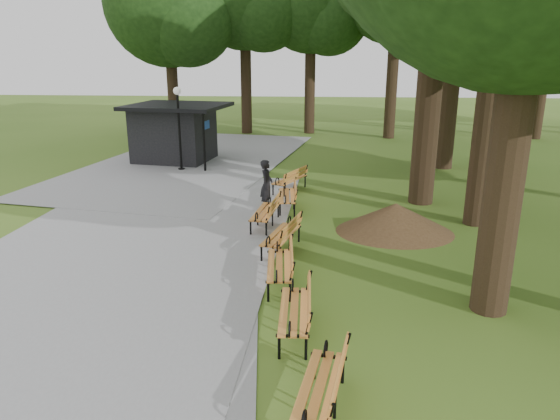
# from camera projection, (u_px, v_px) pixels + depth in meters

# --- Properties ---
(ground) EXTENTS (100.00, 100.00, 0.00)m
(ground) POSITION_uv_depth(u_px,v_px,m) (266.00, 312.00, 10.04)
(ground) COLOR #3E611B
(ground) RESTS_ON ground
(path) EXTENTS (12.00, 38.00, 0.06)m
(path) POSITION_uv_depth(u_px,v_px,m) (122.00, 249.00, 13.17)
(path) COLOR gray
(path) RESTS_ON ground
(person) EXTENTS (0.43, 0.61, 1.60)m
(person) POSITION_uv_depth(u_px,v_px,m) (267.00, 185.00, 16.37)
(person) COLOR black
(person) RESTS_ON ground
(kiosk) EXTENTS (4.68, 4.23, 2.60)m
(kiosk) POSITION_uv_depth(u_px,v_px,m) (174.00, 133.00, 23.50)
(kiosk) COLOR black
(kiosk) RESTS_ON ground
(lamp_post) EXTENTS (0.32, 0.32, 3.47)m
(lamp_post) POSITION_uv_depth(u_px,v_px,m) (178.00, 112.00, 21.26)
(lamp_post) COLOR black
(lamp_post) RESTS_ON ground
(dirt_mound) EXTENTS (2.74, 2.74, 0.84)m
(dirt_mound) POSITION_uv_depth(u_px,v_px,m) (395.00, 218.00, 14.37)
(dirt_mound) COLOR #47301C
(dirt_mound) RESTS_ON ground
(bench_1) EXTENTS (0.96, 1.98, 0.88)m
(bench_1) POSITION_uv_depth(u_px,v_px,m) (319.00, 388.00, 7.06)
(bench_1) COLOR orange
(bench_1) RESTS_ON ground
(bench_2) EXTENTS (0.68, 1.91, 0.88)m
(bench_2) POSITION_uv_depth(u_px,v_px,m) (294.00, 311.00, 9.16)
(bench_2) COLOR orange
(bench_2) RESTS_ON ground
(bench_3) EXTENTS (0.78, 1.94, 0.88)m
(bench_3) POSITION_uv_depth(u_px,v_px,m) (279.00, 265.00, 11.12)
(bench_3) COLOR orange
(bench_3) RESTS_ON ground
(bench_4) EXTENTS (1.10, 2.00, 0.88)m
(bench_4) POSITION_uv_depth(u_px,v_px,m) (281.00, 235.00, 12.95)
(bench_4) COLOR orange
(bench_4) RESTS_ON ground
(bench_5) EXTENTS (0.87, 1.96, 0.88)m
(bench_5) POSITION_uv_depth(u_px,v_px,m) (265.00, 212.00, 14.80)
(bench_5) COLOR orange
(bench_5) RESTS_ON ground
(bench_6) EXTENTS (0.77, 1.94, 0.88)m
(bench_6) POSITION_uv_depth(u_px,v_px,m) (287.00, 196.00, 16.48)
(bench_6) COLOR orange
(bench_6) RESTS_ON ground
(bench_7) EXTENTS (1.38, 1.99, 0.88)m
(bench_7) POSITION_uv_depth(u_px,v_px,m) (290.00, 180.00, 18.54)
(bench_7) COLOR orange
(bench_7) RESTS_ON ground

